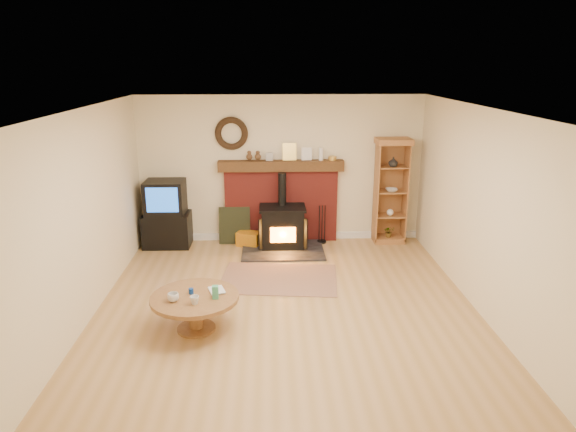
{
  "coord_description": "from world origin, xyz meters",
  "views": [
    {
      "loc": [
        -0.22,
        -6.19,
        3.15
      ],
      "look_at": [
        0.06,
        1.0,
        0.97
      ],
      "focal_mm": 32.0,
      "sensor_mm": 36.0,
      "label": 1
    }
  ],
  "objects_px": {
    "curio_cabinet": "(390,191)",
    "coffee_table": "(195,302)",
    "tv_unit": "(166,215)",
    "wood_stove": "(283,228)"
  },
  "relations": [
    {
      "from": "tv_unit",
      "to": "coffee_table",
      "type": "height_order",
      "value": "tv_unit"
    },
    {
      "from": "tv_unit",
      "to": "curio_cabinet",
      "type": "xyz_separation_m",
      "value": [
        3.95,
        0.09,
        0.38
      ]
    },
    {
      "from": "tv_unit",
      "to": "curio_cabinet",
      "type": "bearing_deg",
      "value": 1.24
    },
    {
      "from": "coffee_table",
      "to": "tv_unit",
      "type": "bearing_deg",
      "value": 106.4
    },
    {
      "from": "wood_stove",
      "to": "curio_cabinet",
      "type": "distance_m",
      "value": 2.03
    },
    {
      "from": "wood_stove",
      "to": "coffee_table",
      "type": "relative_size",
      "value": 1.32
    },
    {
      "from": "wood_stove",
      "to": "curio_cabinet",
      "type": "relative_size",
      "value": 0.75
    },
    {
      "from": "curio_cabinet",
      "to": "wood_stove",
      "type": "bearing_deg",
      "value": -171.73
    },
    {
      "from": "curio_cabinet",
      "to": "coffee_table",
      "type": "height_order",
      "value": "curio_cabinet"
    },
    {
      "from": "curio_cabinet",
      "to": "coffee_table",
      "type": "relative_size",
      "value": 1.76
    }
  ]
}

